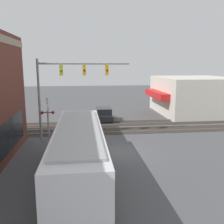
% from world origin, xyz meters
% --- Properties ---
extents(ground_plane, '(120.00, 120.00, 0.00)m').
position_xyz_m(ground_plane, '(0.00, 0.00, 0.00)').
color(ground_plane, '#4C4C4F').
extents(shop_building, '(10.46, 10.19, 4.78)m').
position_xyz_m(shop_building, '(13.85, -11.94, 2.39)').
color(shop_building, beige).
rests_on(shop_building, ground).
extents(city_bus, '(11.18, 2.59, 3.05)m').
position_xyz_m(city_bus, '(-4.22, 2.80, 1.69)').
color(city_bus, silver).
rests_on(city_bus, ground).
extents(traffic_signal_gantry, '(0.42, 7.85, 6.86)m').
position_xyz_m(traffic_signal_gantry, '(4.32, 3.86, 5.11)').
color(traffic_signal_gantry, gray).
rests_on(traffic_signal_gantry, ground).
extents(crossing_signal, '(1.41, 1.18, 3.81)m').
position_xyz_m(crossing_signal, '(4.32, 5.58, 2.30)').
color(crossing_signal, gray).
rests_on(crossing_signal, ground).
extents(rail_track_near, '(2.60, 60.00, 0.15)m').
position_xyz_m(rail_track_near, '(6.00, 0.00, 0.03)').
color(rail_track_near, '#332D28').
rests_on(rail_track_near, ground).
extents(rail_track_far, '(2.60, 60.00, 0.15)m').
position_xyz_m(rail_track_far, '(9.20, 0.00, 0.03)').
color(rail_track_far, '#332D28').
rests_on(rail_track_far, ground).
extents(parked_car_black, '(4.20, 1.82, 1.55)m').
position_xyz_m(parked_car_black, '(10.66, 0.20, 0.71)').
color(parked_car_black, black).
rests_on(parked_car_black, ground).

